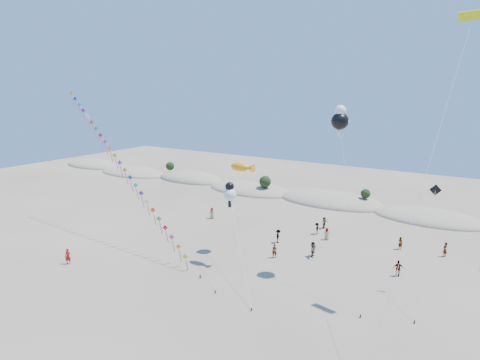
# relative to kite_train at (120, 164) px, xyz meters

# --- Properties ---
(ground) EXTENTS (160.00, 160.00, 0.00)m
(ground) POSITION_rel_kite_train_xyz_m (16.64, -13.66, -9.94)
(ground) COLOR #776653
(ground) RESTS_ON ground
(dune_ridge) EXTENTS (145.30, 11.49, 5.57)m
(dune_ridge) POSITION_rel_kite_train_xyz_m (17.70, 31.48, -9.82)
(dune_ridge) COLOR gray
(dune_ridge) RESTS_ON ground
(kite_train) EXTENTS (29.44, 7.41, 19.57)m
(kite_train) POSITION_rel_kite_train_xyz_m (0.00, 0.00, 0.00)
(kite_train) COLOR #3F2D1E
(kite_train) RESTS_ON ground
(fish_kite) EXTENTS (3.09, 7.97, 11.48)m
(fish_kite) POSITION_rel_kite_train_xyz_m (17.06, 1.84, 1.02)
(fish_kite) COLOR #3F2D1E
(fish_kite) RESTS_ON ground
(cartoon_kite_low) EXTENTS (10.02, 11.14, 8.58)m
(cartoon_kite_low) POSITION_rel_kite_train_xyz_m (14.07, 3.86, -2.64)
(cartoon_kite_low) COLOR #3F2D1E
(cartoon_kite_low) RESTS_ON ground
(cartoon_kite_high) EXTENTS (6.20, 8.12, 17.68)m
(cartoon_kite_high) POSITION_rel_kite_train_xyz_m (26.56, 4.83, 6.34)
(cartoon_kite_high) COLOR #3F2D1E
(cartoon_kite_high) RESTS_ON ground
(parafoil_kite) EXTENTS (3.90, 17.24, 25.21)m
(parafoil_kite) POSITION_rel_kite_train_xyz_m (37.01, 3.65, 14.20)
(parafoil_kite) COLOR #3F2D1E
(parafoil_kite) RESTS_ON ground
(dark_kite) EXTENTS (1.04, 7.12, 10.58)m
(dark_kite) POSITION_rel_kite_train_xyz_m (35.62, 4.44, -2.29)
(dark_kite) COLOR #3F2D1E
(dark_kite) RESTS_ON ground
(flyer_foreground) EXTENTS (0.79, 0.75, 1.81)m
(flyer_foreground) POSITION_rel_kite_train_xyz_m (0.86, -9.01, -9.03)
(flyer_foreground) COLOR #A9140D
(flyer_foreground) RESTS_ON ground
(beachgoers) EXTENTS (36.62, 13.90, 1.83)m
(beachgoers) POSITION_rel_kite_train_xyz_m (23.01, 11.89, -9.08)
(beachgoers) COLOR slate
(beachgoers) RESTS_ON ground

